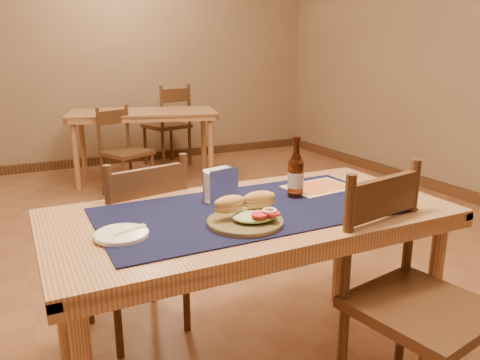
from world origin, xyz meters
name	(u,v)px	position (x,y,z in m)	size (l,w,h in m)	color
room	(179,44)	(0.00, 0.00, 1.40)	(6.04, 7.04, 2.84)	brown
main_table	(251,229)	(0.00, -0.80, 0.67)	(1.60, 0.80, 0.75)	tan
placemat	(251,209)	(0.00, -0.80, 0.75)	(1.20, 0.60, 0.01)	#0E1236
baseboard	(187,283)	(0.00, 0.00, 0.05)	(6.00, 7.00, 0.10)	#4E2F1C
back_table	(143,119)	(0.46, 2.57, 0.67)	(1.66, 1.12, 0.75)	tan
chair_main_far	(137,243)	(-0.35, -0.28, 0.48)	(0.50, 0.50, 0.91)	#4E2F1C
chair_main_near	(412,297)	(0.41, -1.28, 0.50)	(0.51, 0.51, 0.96)	#4E2F1C
chair_back_near	(124,150)	(0.13, 2.11, 0.44)	(0.52, 0.52, 0.85)	#4E2F1C
chair_back_far	(169,124)	(0.90, 3.06, 0.51)	(0.57, 0.57, 0.99)	#4E2F1C
sandwich_plate	(247,216)	(-0.09, -0.94, 0.79)	(0.28, 0.28, 0.11)	brown
side_plate	(121,234)	(-0.53, -0.86, 0.76)	(0.19, 0.19, 0.02)	white
fork	(132,229)	(-0.49, -0.85, 0.77)	(0.13, 0.07, 0.00)	#86D374
beer_bottle	(296,175)	(0.25, -0.74, 0.85)	(0.07, 0.07, 0.26)	#4E210D
napkin_holder	(221,185)	(-0.06, -0.64, 0.82)	(0.17, 0.09, 0.14)	silver
menu_card	(319,187)	(0.42, -0.68, 0.76)	(0.31, 0.24, 0.01)	#FCDDBE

